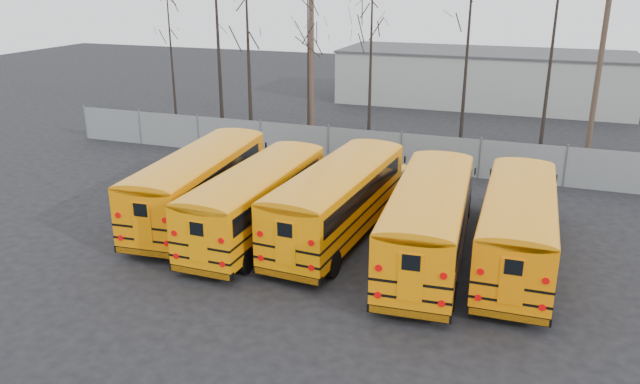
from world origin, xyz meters
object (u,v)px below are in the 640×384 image
at_px(utility_pole_left, 312,48).
at_px(utility_pole_right, 600,65).
at_px(bus_b, 259,194).
at_px(bus_e, 518,220).
at_px(bus_c, 340,194).
at_px(bus_a, 201,178).
at_px(bus_d, 430,214).

height_order(utility_pole_left, utility_pole_right, utility_pole_left).
height_order(bus_b, bus_e, bus_e).
distance_m(bus_c, utility_pole_right, 19.19).
bearing_deg(utility_pole_left, bus_e, -41.70).
bearing_deg(bus_b, utility_pole_right, 54.64).
distance_m(bus_a, bus_c, 6.03).
height_order(bus_c, utility_pole_left, utility_pole_left).
distance_m(bus_a, utility_pole_right, 22.86).
xyz_separation_m(bus_d, utility_pole_left, (-11.09, 17.83, 3.53)).
bearing_deg(bus_c, bus_e, 0.96).
distance_m(bus_d, utility_pole_right, 18.57).
height_order(bus_a, bus_e, bus_a).
xyz_separation_m(bus_a, utility_pole_right, (15.64, 16.34, 3.27)).
bearing_deg(bus_a, utility_pole_left, 90.52).
relative_size(bus_b, bus_d, 0.94).
height_order(bus_d, utility_pole_right, utility_pole_right).
bearing_deg(bus_c, bus_b, -159.80).
xyz_separation_m(bus_a, bus_b, (3.02, -0.83, -0.07)).
bearing_deg(bus_c, utility_pole_left, 117.71).
distance_m(bus_b, utility_pole_right, 21.58).
bearing_deg(utility_pole_left, bus_c, -57.06).
xyz_separation_m(bus_a, bus_c, (6.03, 0.05, 0.00)).
height_order(bus_a, bus_c, bus_c).
height_order(bus_a, utility_pole_right, utility_pole_right).
bearing_deg(bus_e, utility_pole_left, 128.20).
height_order(bus_d, utility_pole_left, utility_pole_left).
distance_m(bus_a, bus_e, 12.60).
bearing_deg(bus_a, bus_c, -3.89).
distance_m(bus_d, utility_pole_left, 21.29).
distance_m(utility_pole_left, utility_pole_right, 17.10).
bearing_deg(utility_pole_right, bus_b, -113.84).
xyz_separation_m(bus_b, utility_pole_left, (-4.47, 17.73, 3.61)).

